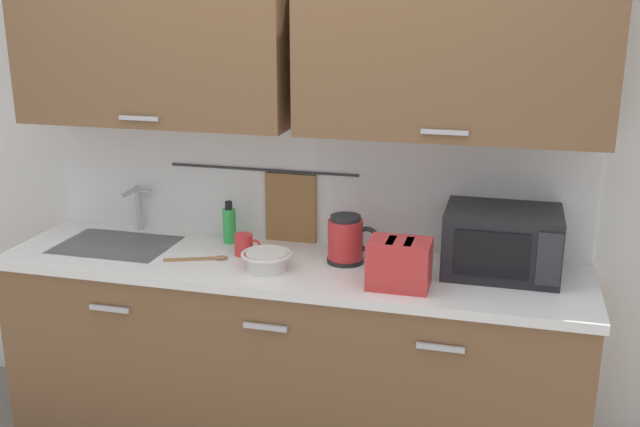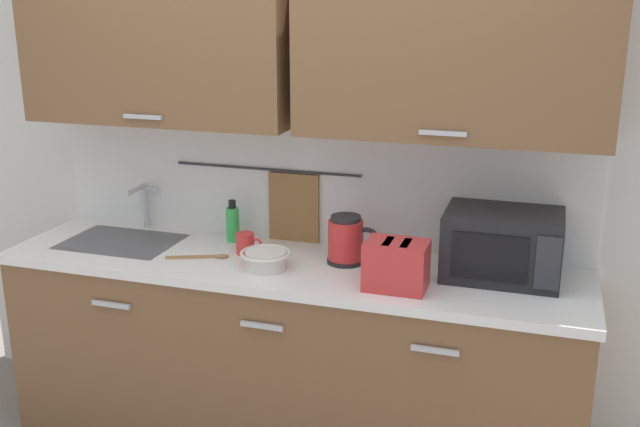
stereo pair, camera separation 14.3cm
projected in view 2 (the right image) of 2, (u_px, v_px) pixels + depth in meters
counter_unit at (287, 355)px, 3.28m from camera, size 2.53×0.64×0.90m
back_wall_assembly at (305, 109)px, 3.19m from camera, size 3.70×0.41×2.50m
sink_faucet at (143, 200)px, 3.56m from camera, size 0.09×0.17×0.22m
microwave at (502, 245)px, 2.96m from camera, size 0.46×0.35×0.27m
electric_kettle at (347, 240)px, 3.11m from camera, size 0.23×0.16×0.21m
dish_soap_bottle at (233, 223)px, 3.40m from camera, size 0.06×0.06×0.20m
mug_near_sink at (246, 243)px, 3.24m from camera, size 0.12×0.08×0.09m
mixing_bowl at (266, 259)px, 3.06m from camera, size 0.21×0.21×0.08m
toaster at (396, 265)px, 2.84m from camera, size 0.26×0.17×0.19m
wooden_spoon at (205, 257)px, 3.20m from camera, size 0.27×0.13×0.01m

